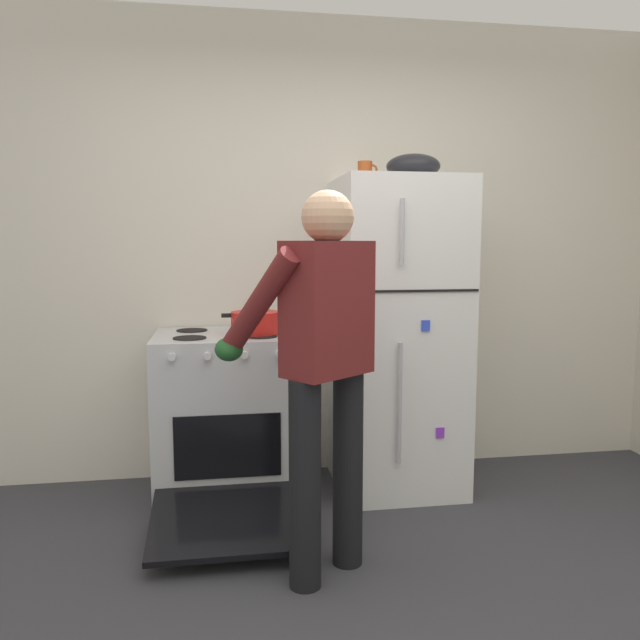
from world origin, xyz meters
TOP-DOWN VIEW (x-y plane):
  - kitchen_wall_back at (0.00, 1.95)m, footprint 6.00×0.10m
  - refrigerator at (0.40, 1.57)m, footprint 0.68×0.72m
  - stove_range at (-0.55, 1.55)m, footprint 0.76×1.21m
  - person_cook at (-0.18, 0.67)m, footprint 0.67×0.71m
  - red_pot at (-0.39, 1.52)m, footprint 0.36×0.26m
  - coffee_mug at (0.23, 1.62)m, footprint 0.11×0.08m
  - mixing_bowl at (0.48, 1.57)m, footprint 0.30×0.30m

SIDE VIEW (x-z plane):
  - stove_range at x=-0.55m, z-range -0.01..0.90m
  - refrigerator at x=0.40m, z-range 0.00..1.74m
  - person_cook at x=-0.18m, z-range 0.15..1.75m
  - red_pot at x=-0.39m, z-range 0.91..1.03m
  - kitchen_wall_back at x=0.00m, z-range 0.00..2.70m
  - coffee_mug at x=0.23m, z-range 1.74..1.84m
  - mixing_bowl at x=0.48m, z-range 1.74..1.88m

